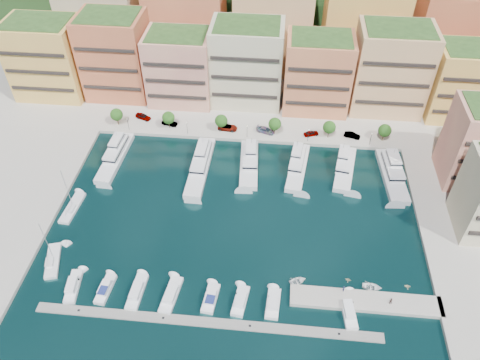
{
  "coord_description": "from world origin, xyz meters",
  "views": [
    {
      "loc": [
        8.84,
        -79.05,
        87.19
      ],
      "look_at": [
        0.28,
        7.03,
        6.0
      ],
      "focal_mm": 35.0,
      "sensor_mm": 36.0,
      "label": 1
    }
  ],
  "objects_px": {
    "tree_1": "(168,118)",
    "tender_2": "(372,287)",
    "car_0": "(143,116)",
    "car_4": "(311,133)",
    "tree_3": "(275,124)",
    "tender_0": "(298,281)",
    "tree_5": "(385,130)",
    "lamppost_1": "(187,126)",
    "cruiser_2": "(137,292)",
    "cruiser_8": "(348,310)",
    "yacht_3": "(249,161)",
    "cruiser_1": "(105,289)",
    "car_2": "(228,127)",
    "yacht_5": "(345,166)",
    "yacht_4": "(298,165)",
    "tender_1": "(348,280)",
    "person_0": "(344,289)",
    "sailboat_1": "(72,208)",
    "car_1": "(169,123)",
    "cruiser_6": "(273,304)",
    "lamppost_0": "(128,122)",
    "tender_3": "(408,286)",
    "sailboat_0": "(53,261)",
    "lamppost_3": "(309,133)",
    "tree_2": "(221,121)",
    "cruiser_3": "(171,295)",
    "yacht_2": "(201,163)",
    "lamppost_4": "(371,137)",
    "lamppost_2": "(247,130)",
    "yacht_6": "(392,172)",
    "cruiser_0": "(73,287)",
    "yacht_0": "(116,155)",
    "person_1": "(391,301)",
    "cruiser_4": "(211,298)"
  },
  "relations": [
    {
      "from": "tender_0",
      "to": "sailboat_0",
      "type": "bearing_deg",
      "value": 66.09
    },
    {
      "from": "car_0",
      "to": "car_4",
      "type": "relative_size",
      "value": 1.13
    },
    {
      "from": "tree_1",
      "to": "tender_2",
      "type": "distance_m",
      "value": 76.17
    },
    {
      "from": "lamppost_3",
      "to": "cruiser_8",
      "type": "bearing_deg",
      "value": -81.66
    },
    {
      "from": "car_0",
      "to": "tree_5",
      "type": "bearing_deg",
      "value": -69.97
    },
    {
      "from": "tree_1",
      "to": "cruiser_0",
      "type": "relative_size",
      "value": 0.65
    },
    {
      "from": "tree_5",
      "to": "car_0",
      "type": "height_order",
      "value": "tree_5"
    },
    {
      "from": "yacht_4",
      "to": "tender_1",
      "type": "height_order",
      "value": "yacht_4"
    },
    {
      "from": "lamppost_3",
      "to": "cruiser_1",
      "type": "relative_size",
      "value": 0.55
    },
    {
      "from": "tree_5",
      "to": "cruiser_8",
      "type": "height_order",
      "value": "tree_5"
    },
    {
      "from": "tree_2",
      "to": "cruiser_3",
      "type": "bearing_deg",
      "value": -93.41
    },
    {
      "from": "yacht_3",
      "to": "cruiser_1",
      "type": "height_order",
      "value": "yacht_3"
    },
    {
      "from": "yacht_5",
      "to": "sailboat_0",
      "type": "relative_size",
      "value": 1.43
    },
    {
      "from": "car_1",
      "to": "cruiser_6",
      "type": "bearing_deg",
      "value": -135.55
    },
    {
      "from": "cruiser_0",
      "to": "sailboat_1",
      "type": "distance_m",
      "value": 24.53
    },
    {
      "from": "yacht_5",
      "to": "tender_0",
      "type": "height_order",
      "value": "yacht_5"
    },
    {
      "from": "yacht_0",
      "to": "sailboat_1",
      "type": "relative_size",
      "value": 1.64
    },
    {
      "from": "cruiser_3",
      "to": "lamppost_2",
      "type": "bearing_deg",
      "value": 78.39
    },
    {
      "from": "tree_1",
      "to": "yacht_3",
      "type": "distance_m",
      "value": 29.19
    },
    {
      "from": "cruiser_3",
      "to": "cruiser_4",
      "type": "relative_size",
      "value": 1.28
    },
    {
      "from": "yacht_2",
      "to": "car_1",
      "type": "height_order",
      "value": "yacht_2"
    },
    {
      "from": "tree_2",
      "to": "cruiser_6",
      "type": "height_order",
      "value": "tree_2"
    },
    {
      "from": "yacht_5",
      "to": "cruiser_8",
      "type": "bearing_deg",
      "value": -92.62
    },
    {
      "from": "car_0",
      "to": "car_2",
      "type": "xyz_separation_m",
      "value": [
        26.92,
        -2.98,
        -0.03
      ]
    },
    {
      "from": "yacht_2",
      "to": "yacht_6",
      "type": "xyz_separation_m",
      "value": [
        52.72,
        1.56,
        -0.0
      ]
    },
    {
      "from": "yacht_0",
      "to": "tender_0",
      "type": "xyz_separation_m",
      "value": [
        52.26,
        -37.38,
        -0.81
      ]
    },
    {
      "from": "tree_1",
      "to": "tree_2",
      "type": "relative_size",
      "value": 1.0
    },
    {
      "from": "sailboat_0",
      "to": "car_4",
      "type": "relative_size",
      "value": 2.97
    },
    {
      "from": "cruiser_6",
      "to": "tender_3",
      "type": "xyz_separation_m",
      "value": [
        29.07,
        7.44,
        -0.17
      ]
    },
    {
      "from": "tree_2",
      "to": "car_4",
      "type": "xyz_separation_m",
      "value": [
        27.03,
        0.51,
        -2.98
      ]
    },
    {
      "from": "lamppost_1",
      "to": "cruiser_2",
      "type": "distance_m",
      "value": 55.9
    },
    {
      "from": "person_0",
      "to": "person_1",
      "type": "bearing_deg",
      "value": -112.23
    },
    {
      "from": "tree_1",
      "to": "car_1",
      "type": "height_order",
      "value": "tree_1"
    },
    {
      "from": "tender_0",
      "to": "car_0",
      "type": "height_order",
      "value": "car_0"
    },
    {
      "from": "car_1",
      "to": "cruiser_0",
      "type": "bearing_deg",
      "value": -174.3
    },
    {
      "from": "tender_1",
      "to": "cruiser_3",
      "type": "bearing_deg",
      "value": 118.1
    },
    {
      "from": "cruiser_1",
      "to": "person_0",
      "type": "relative_size",
      "value": 4.48
    },
    {
      "from": "lamppost_4",
      "to": "cruiser_8",
      "type": "xyz_separation_m",
      "value": [
        -9.82,
        -55.8,
        -3.28
      ]
    },
    {
      "from": "person_0",
      "to": "sailboat_0",
      "type": "bearing_deg",
      "value": 78.02
    },
    {
      "from": "tender_1",
      "to": "tree_1",
      "type": "bearing_deg",
      "value": 61.69
    },
    {
      "from": "tree_1",
      "to": "sailboat_1",
      "type": "bearing_deg",
      "value": -116.95
    },
    {
      "from": "tender_3",
      "to": "tender_0",
      "type": "distance_m",
      "value": 23.92
    },
    {
      "from": "tree_3",
      "to": "tender_0",
      "type": "distance_m",
      "value": 52.43
    },
    {
      "from": "tree_3",
      "to": "sailboat_1",
      "type": "distance_m",
      "value": 61.19
    },
    {
      "from": "tree_3",
      "to": "car_4",
      "type": "height_order",
      "value": "tree_3"
    },
    {
      "from": "yacht_3",
      "to": "lamppost_0",
      "type": "bearing_deg",
      "value": 163.41
    },
    {
      "from": "lamppost_3",
      "to": "tree_2",
      "type": "bearing_deg",
      "value": 174.94
    },
    {
      "from": "tree_2",
      "to": "cruiser_1",
      "type": "relative_size",
      "value": 0.73
    },
    {
      "from": "tree_3",
      "to": "car_2",
      "type": "xyz_separation_m",
      "value": [
        -14.23,
        0.85,
        -2.92
      ]
    },
    {
      "from": "tree_5",
      "to": "tender_3",
      "type": "relative_size",
      "value": 3.91
    }
  ]
}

